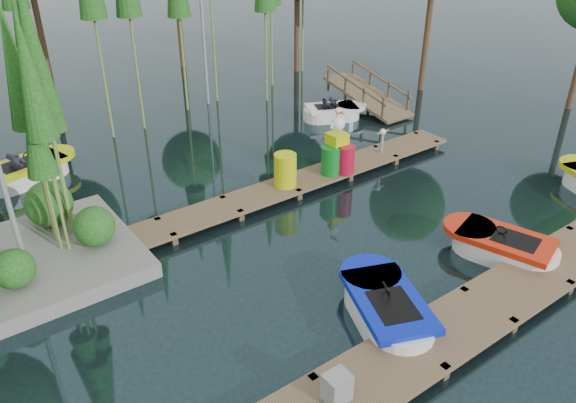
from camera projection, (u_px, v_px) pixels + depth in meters
ground_plane at (284, 253)px, 14.20m from camera, size 90.00×90.00×0.00m
near_dock at (419, 349)px, 10.92m from camera, size 18.00×1.50×0.50m
far_dock at (261, 195)px, 16.36m from camera, size 15.00×1.20×0.50m
ramp at (367, 95)px, 23.13m from camera, size 1.50×3.94×1.49m
boat_blue at (386, 309)px, 11.86m from camera, size 2.37×3.30×1.01m
boat_red at (502, 247)px, 13.93m from camera, size 2.08×3.12×0.97m
boat_yellow_far at (28, 171)px, 17.57m from camera, size 3.22×2.04×1.49m
boat_white_far at (333, 112)px, 22.26m from camera, size 2.79×2.07×1.20m
utility_cabinet at (337, 387)px, 9.65m from camera, size 0.45×0.38×0.55m
yellow_barrel at (285, 170)px, 16.53m from camera, size 0.67×0.67×1.01m
drum_cluster at (338, 153)px, 17.36m from camera, size 1.19×1.09×2.06m
seagull_post at (382, 137)px, 18.55m from camera, size 0.53×0.29×0.85m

